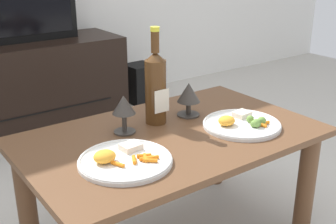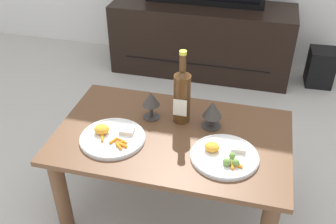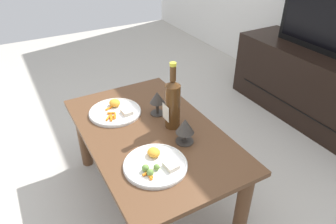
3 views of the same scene
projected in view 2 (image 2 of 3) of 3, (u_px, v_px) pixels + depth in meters
name	position (u px, v px, depth m)	size (l,w,h in m)	color
ground_plane	(172.00, 205.00, 2.02)	(6.40, 6.40, 0.00)	#B7B2A8
dining_table	(172.00, 150.00, 1.81)	(1.05, 0.65, 0.47)	brown
tv_stand	(201.00, 39.00, 3.08)	(1.39, 0.45, 0.55)	black
floor_speaker	(321.00, 67.00, 2.97)	(0.19, 0.19, 0.29)	black
wine_bottle	(182.00, 94.00, 1.77)	(0.08, 0.08, 0.36)	#4C2D14
goblet_left	(151.00, 100.00, 1.81)	(0.08, 0.08, 0.14)	#38332D
goblet_right	(212.00, 111.00, 1.76)	(0.09, 0.09, 0.13)	#38332D
dinner_plate_left	(112.00, 137.00, 1.72)	(0.29, 0.29, 0.05)	white
dinner_plate_right	(225.00, 155.00, 1.62)	(0.29, 0.29, 0.05)	white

